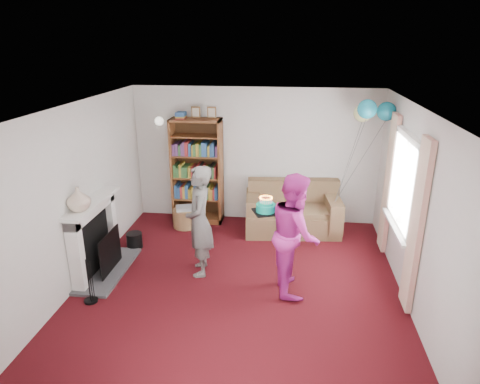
# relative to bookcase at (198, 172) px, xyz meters

# --- Properties ---
(ground) EXTENTS (5.00, 5.00, 0.00)m
(ground) POSITION_rel_bookcase_xyz_m (1.06, -2.30, -0.96)
(ground) COLOR black
(ground) RESTS_ON ground
(wall_back) EXTENTS (4.50, 0.02, 2.50)m
(wall_back) POSITION_rel_bookcase_xyz_m (1.06, 0.21, 0.29)
(wall_back) COLOR silver
(wall_back) RESTS_ON ground
(wall_left) EXTENTS (0.02, 5.00, 2.50)m
(wall_left) POSITION_rel_bookcase_xyz_m (-1.20, -2.30, 0.29)
(wall_left) COLOR silver
(wall_left) RESTS_ON ground
(wall_right) EXTENTS (0.02, 5.00, 2.50)m
(wall_right) POSITION_rel_bookcase_xyz_m (3.32, -2.30, 0.29)
(wall_right) COLOR silver
(wall_right) RESTS_ON ground
(ceiling) EXTENTS (4.50, 5.00, 0.01)m
(ceiling) POSITION_rel_bookcase_xyz_m (1.06, -2.30, 1.55)
(ceiling) COLOR white
(ceiling) RESTS_ON wall_back
(fireplace) EXTENTS (0.55, 1.80, 1.12)m
(fireplace) POSITION_rel_bookcase_xyz_m (-1.03, -2.11, -0.45)
(fireplace) COLOR #3F3F42
(fireplace) RESTS_ON ground
(window_bay) EXTENTS (0.14, 2.02, 2.20)m
(window_bay) POSITION_rel_bookcase_xyz_m (3.26, -1.70, 0.25)
(window_bay) COLOR white
(window_bay) RESTS_ON ground
(wall_sconce) EXTENTS (0.16, 0.23, 0.16)m
(wall_sconce) POSITION_rel_bookcase_xyz_m (-0.69, 0.06, 0.92)
(wall_sconce) COLOR gold
(wall_sconce) RESTS_ON ground
(bookcase) EXTENTS (0.93, 0.42, 2.16)m
(bookcase) POSITION_rel_bookcase_xyz_m (0.00, 0.00, 0.00)
(bookcase) COLOR #472B14
(bookcase) RESTS_ON ground
(sofa) EXTENTS (1.66, 0.88, 0.88)m
(sofa) POSITION_rel_bookcase_xyz_m (1.78, -0.23, -0.63)
(sofa) COLOR brown
(sofa) RESTS_ON ground
(wicker_basket) EXTENTS (0.45, 0.45, 0.40)m
(wicker_basket) POSITION_rel_bookcase_xyz_m (-0.18, -0.36, -0.77)
(wicker_basket) COLOR #A17C4B
(wicker_basket) RESTS_ON ground
(person_striped) EXTENTS (0.50, 0.66, 1.64)m
(person_striped) POSITION_rel_bookcase_xyz_m (0.45, -1.94, -0.13)
(person_striped) COLOR black
(person_striped) RESTS_ON ground
(person_magenta) EXTENTS (0.74, 0.90, 1.67)m
(person_magenta) POSITION_rel_bookcase_xyz_m (1.81, -2.21, -0.12)
(person_magenta) COLOR #BD258E
(person_magenta) RESTS_ON ground
(birthday_cake) EXTENTS (0.32, 0.32, 0.22)m
(birthday_cake) POSITION_rel_bookcase_xyz_m (1.41, -2.11, 0.19)
(birthday_cake) COLOR black
(birthday_cake) RESTS_ON ground
(balloons) EXTENTS (0.84, 0.68, 1.77)m
(balloons) POSITION_rel_bookcase_xyz_m (2.96, -0.50, 1.26)
(balloons) COLOR #3F3F3F
(balloons) RESTS_ON ground
(mantel_vase) EXTENTS (0.36, 0.36, 0.33)m
(mantel_vase) POSITION_rel_bookcase_xyz_m (-1.06, -2.45, 0.33)
(mantel_vase) COLOR beige
(mantel_vase) RESTS_ON fireplace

